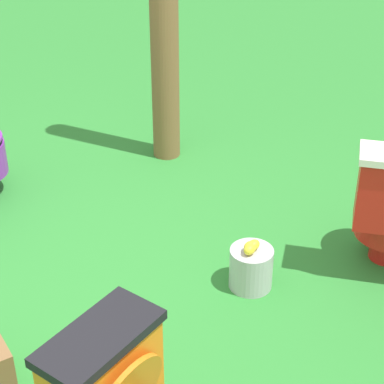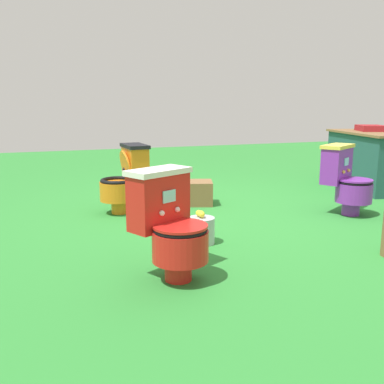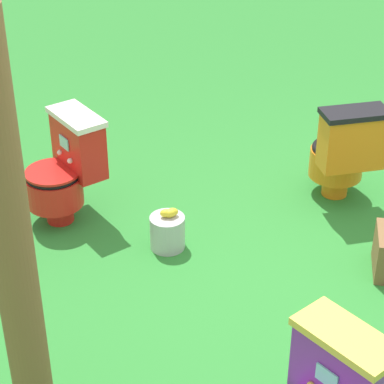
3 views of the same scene
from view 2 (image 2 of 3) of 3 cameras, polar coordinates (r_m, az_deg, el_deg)
name	(u,v)px [view 2 (image 2 of 3)]	position (r m, az deg, el deg)	size (l,w,h in m)	color
ground	(229,213)	(4.65, 4.91, -2.75)	(14.00, 14.00, 0.00)	#2D8433
toilet_red	(170,224)	(2.86, -2.85, -4.22)	(0.62, 0.58, 0.73)	red
toilet_purple	(346,179)	(4.80, 19.61, 1.58)	(0.63, 0.60, 0.73)	purple
toilet_orange	(126,178)	(4.63, -8.71, 1.84)	(0.45, 0.51, 0.73)	orange
vendor_table	(377,160)	(6.46, 23.18, 3.95)	(1.61, 1.16, 0.85)	#23514C
small_crate	(198,193)	(5.01, 0.83, -0.09)	(0.32, 0.33, 0.27)	brown
lemon_bucket	(201,230)	(3.62, 1.25, -4.96)	(0.22, 0.22, 0.28)	#B7B7BF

